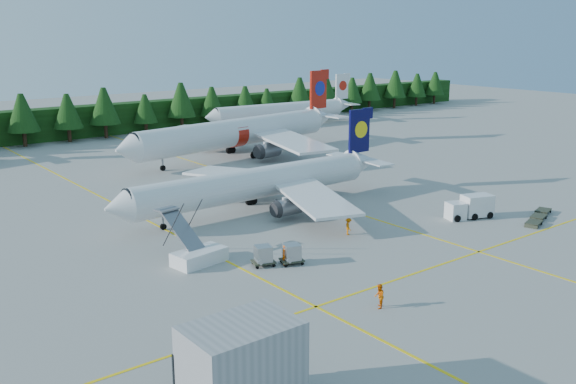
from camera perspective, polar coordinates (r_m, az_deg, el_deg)
ground at (r=61.97m, az=8.82°, el=-4.96°), size 320.00×320.00×0.00m
taxi_stripe_a at (r=69.47m, az=-11.52°, el=-2.96°), size 0.25×120.00×0.01m
taxi_stripe_b at (r=79.91m, az=1.38°, el=-0.41°), size 0.25×120.00×0.01m
taxi_stripe_cross at (r=58.29m, az=13.12°, el=-6.41°), size 80.00×0.25×0.01m
treeline_hedge at (r=130.33m, az=-18.37°, el=5.92°), size 220.00×4.00×6.00m
terminal_building at (r=35.55m, az=-4.12°, el=-15.43°), size 6.00×4.00×5.20m
airliner_navy at (r=72.64m, az=-3.45°, el=0.63°), size 35.93×29.59×10.46m
airliner_red at (r=104.20m, az=-5.04°, el=5.18°), size 44.69×36.51×13.05m
airliner_far_right at (r=137.74m, az=-1.04°, el=7.17°), size 36.37×5.85×10.57m
airstairs at (r=57.88m, az=-8.12°, el=-5.34°), size 5.10×6.93×4.30m
service_truck at (r=73.35m, az=15.84°, el=-1.29°), size 5.56×3.50×2.53m
dolly_train at (r=75.35m, az=21.39°, el=-1.99°), size 7.60×3.93×0.13m
uld_pair at (r=56.74m, az=-0.93°, el=-5.51°), size 4.59×3.25×1.52m
crew_a at (r=56.82m, az=-0.23°, el=-5.61°), size 0.71×0.52×1.80m
crew_b at (r=48.76m, az=8.11°, el=-9.16°), size 1.15×1.14×1.87m
crew_c at (r=65.16m, az=5.39°, el=-3.06°), size 0.78×0.88×1.77m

